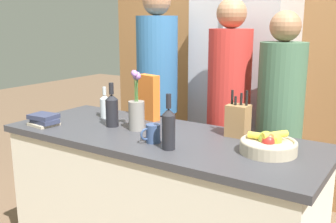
{
  "coord_description": "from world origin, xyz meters",
  "views": [
    {
      "loc": [
        1.23,
        -1.79,
        1.56
      ],
      "look_at": [
        0.0,
        0.09,
        1.04
      ],
      "focal_mm": 42.0,
      "sensor_mm": 36.0,
      "label": 1
    }
  ],
  "objects_px": {
    "fruit_bowl": "(269,144)",
    "person_in_red_tee": "(279,123)",
    "flower_vase": "(137,111)",
    "bottle_vinegar": "(169,128)",
    "person_at_sink": "(157,91)",
    "knife_block": "(238,120)",
    "person_in_blue": "(228,108)",
    "refrigerator": "(244,94)",
    "book_stack": "(44,120)",
    "coffee_mug": "(153,133)",
    "bottle_wine": "(105,106)",
    "cereal_box": "(149,97)",
    "bottle_oil": "(112,109)"
  },
  "relations": [
    {
      "from": "person_at_sink",
      "to": "person_in_red_tee",
      "type": "relative_size",
      "value": 1.11
    },
    {
      "from": "person_in_red_tee",
      "to": "flower_vase",
      "type": "bearing_deg",
      "value": -156.68
    },
    {
      "from": "flower_vase",
      "to": "person_at_sink",
      "type": "bearing_deg",
      "value": 114.89
    },
    {
      "from": "knife_block",
      "to": "person_in_blue",
      "type": "height_order",
      "value": "person_in_blue"
    },
    {
      "from": "cereal_box",
      "to": "person_in_red_tee",
      "type": "relative_size",
      "value": 0.18
    },
    {
      "from": "refrigerator",
      "to": "coffee_mug",
      "type": "bearing_deg",
      "value": -88.68
    },
    {
      "from": "bottle_vinegar",
      "to": "person_in_blue",
      "type": "height_order",
      "value": "person_in_blue"
    },
    {
      "from": "person_in_red_tee",
      "to": "cereal_box",
      "type": "bearing_deg",
      "value": -173.51
    },
    {
      "from": "bottle_oil",
      "to": "person_in_blue",
      "type": "distance_m",
      "value": 0.81
    },
    {
      "from": "knife_block",
      "to": "coffee_mug",
      "type": "height_order",
      "value": "knife_block"
    },
    {
      "from": "flower_vase",
      "to": "person_in_blue",
      "type": "xyz_separation_m",
      "value": [
        0.31,
        0.63,
        -0.06
      ]
    },
    {
      "from": "fruit_bowl",
      "to": "bottle_wine",
      "type": "xyz_separation_m",
      "value": [
        -1.18,
        0.11,
        0.04
      ]
    },
    {
      "from": "flower_vase",
      "to": "bottle_vinegar",
      "type": "xyz_separation_m",
      "value": [
        0.36,
        -0.2,
        -0.0
      ]
    },
    {
      "from": "book_stack",
      "to": "person_at_sink",
      "type": "distance_m",
      "value": 0.93
    },
    {
      "from": "knife_block",
      "to": "bottle_vinegar",
      "type": "height_order",
      "value": "bottle_vinegar"
    },
    {
      "from": "refrigerator",
      "to": "knife_block",
      "type": "distance_m",
      "value": 1.03
    },
    {
      "from": "refrigerator",
      "to": "person_in_red_tee",
      "type": "relative_size",
      "value": 1.21
    },
    {
      "from": "flower_vase",
      "to": "bottle_wine",
      "type": "bearing_deg",
      "value": 161.04
    },
    {
      "from": "fruit_bowl",
      "to": "person_in_red_tee",
      "type": "xyz_separation_m",
      "value": [
        -0.13,
        0.59,
        -0.04
      ]
    },
    {
      "from": "cereal_box",
      "to": "bottle_vinegar",
      "type": "bearing_deg",
      "value": -45.09
    },
    {
      "from": "fruit_bowl",
      "to": "bottle_wine",
      "type": "height_order",
      "value": "bottle_wine"
    },
    {
      "from": "person_at_sink",
      "to": "fruit_bowl",
      "type": "bearing_deg",
      "value": -58.15
    },
    {
      "from": "coffee_mug",
      "to": "cereal_box",
      "type": "bearing_deg",
      "value": 128.07
    },
    {
      "from": "refrigerator",
      "to": "flower_vase",
      "type": "height_order",
      "value": "refrigerator"
    },
    {
      "from": "bottle_vinegar",
      "to": "refrigerator",
      "type": "bearing_deg",
      "value": 96.78
    },
    {
      "from": "knife_block",
      "to": "bottle_wine",
      "type": "bearing_deg",
      "value": -174.93
    },
    {
      "from": "refrigerator",
      "to": "person_in_red_tee",
      "type": "distance_m",
      "value": 0.74
    },
    {
      "from": "book_stack",
      "to": "knife_block",
      "type": "bearing_deg",
      "value": 21.74
    },
    {
      "from": "person_in_red_tee",
      "to": "book_stack",
      "type": "bearing_deg",
      "value": -164.3
    },
    {
      "from": "knife_block",
      "to": "person_in_red_tee",
      "type": "height_order",
      "value": "person_in_red_tee"
    },
    {
      "from": "refrigerator",
      "to": "bottle_wine",
      "type": "height_order",
      "value": "refrigerator"
    },
    {
      "from": "flower_vase",
      "to": "bottle_wine",
      "type": "xyz_separation_m",
      "value": [
        -0.37,
        0.13,
        -0.03
      ]
    },
    {
      "from": "fruit_bowl",
      "to": "coffee_mug",
      "type": "relative_size",
      "value": 2.49
    },
    {
      "from": "fruit_bowl",
      "to": "cereal_box",
      "type": "height_order",
      "value": "cereal_box"
    },
    {
      "from": "knife_block",
      "to": "coffee_mug",
      "type": "distance_m",
      "value": 0.5
    },
    {
      "from": "fruit_bowl",
      "to": "person_in_red_tee",
      "type": "distance_m",
      "value": 0.61
    },
    {
      "from": "fruit_bowl",
      "to": "book_stack",
      "type": "relative_size",
      "value": 1.52
    },
    {
      "from": "person_at_sink",
      "to": "person_in_blue",
      "type": "distance_m",
      "value": 0.62
    },
    {
      "from": "coffee_mug",
      "to": "person_in_blue",
      "type": "relative_size",
      "value": 0.07
    },
    {
      "from": "bottle_wine",
      "to": "person_in_blue",
      "type": "relative_size",
      "value": 0.12
    },
    {
      "from": "flower_vase",
      "to": "knife_block",
      "type": "bearing_deg",
      "value": 20.41
    },
    {
      "from": "cereal_box",
      "to": "person_in_blue",
      "type": "height_order",
      "value": "person_in_blue"
    },
    {
      "from": "book_stack",
      "to": "bottle_vinegar",
      "type": "relative_size",
      "value": 0.64
    },
    {
      "from": "cereal_box",
      "to": "bottle_oil",
      "type": "distance_m",
      "value": 0.28
    },
    {
      "from": "knife_block",
      "to": "bottle_vinegar",
      "type": "bearing_deg",
      "value": -116.08
    },
    {
      "from": "refrigerator",
      "to": "person_in_red_tee",
      "type": "height_order",
      "value": "refrigerator"
    },
    {
      "from": "knife_block",
      "to": "person_at_sink",
      "type": "distance_m",
      "value": 0.97
    },
    {
      "from": "knife_block",
      "to": "person_in_blue",
      "type": "distance_m",
      "value": 0.49
    },
    {
      "from": "refrigerator",
      "to": "book_stack",
      "type": "height_order",
      "value": "refrigerator"
    },
    {
      "from": "knife_block",
      "to": "bottle_oil",
      "type": "bearing_deg",
      "value": -162.89
    }
  ]
}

